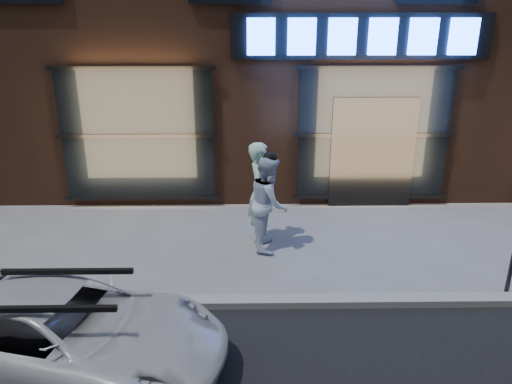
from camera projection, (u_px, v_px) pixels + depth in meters
ground at (427, 304)px, 7.45m from camera, size 90.00×90.00×0.00m
curb at (427, 300)px, 7.43m from camera, size 60.00×0.25×0.12m
man_bowtie at (261, 192)px, 9.21m from camera, size 0.55×0.75×1.89m
man_cap at (269, 203)px, 8.92m from camera, size 0.71×0.88×1.74m
white_suv at (63, 333)px, 5.91m from camera, size 4.26×2.67×1.10m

